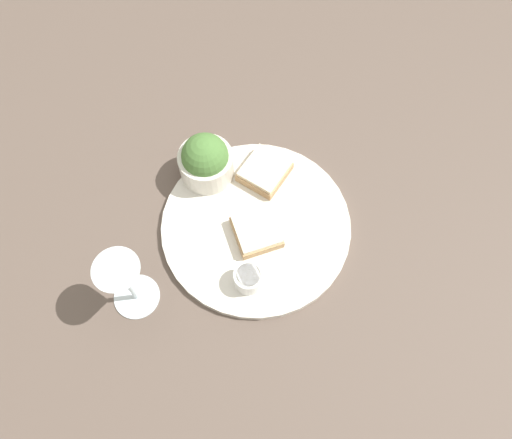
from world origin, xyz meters
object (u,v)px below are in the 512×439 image
(sauce_ramekin, at_px, (248,278))
(cheese_toast_far, at_px, (265,171))
(cheese_toast_near, at_px, (259,231))
(salad_bowl, at_px, (206,160))
(wine_glass, at_px, (123,279))

(sauce_ramekin, distance_m, cheese_toast_far, 0.21)
(cheese_toast_near, xyz_separation_m, cheese_toast_far, (0.12, -0.02, 0.00))
(cheese_toast_near, bearing_deg, salad_bowl, 34.03)
(salad_bowl, xyz_separation_m, sauce_ramekin, (-0.22, -0.07, -0.02))
(wine_glass, bearing_deg, cheese_toast_far, -46.31)
(cheese_toast_near, bearing_deg, cheese_toast_far, -8.28)
(sauce_ramekin, height_order, wine_glass, wine_glass)
(salad_bowl, height_order, cheese_toast_near, salad_bowl)
(salad_bowl, xyz_separation_m, cheese_toast_near, (-0.13, -0.09, -0.03))
(salad_bowl, relative_size, cheese_toast_near, 1.03)
(salad_bowl, bearing_deg, sauce_ramekin, -162.91)
(sauce_ramekin, height_order, cheese_toast_near, sauce_ramekin)
(sauce_ramekin, bearing_deg, cheese_toast_near, -14.02)
(cheese_toast_far, bearing_deg, sauce_ramekin, 169.30)
(salad_bowl, distance_m, sauce_ramekin, 0.23)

